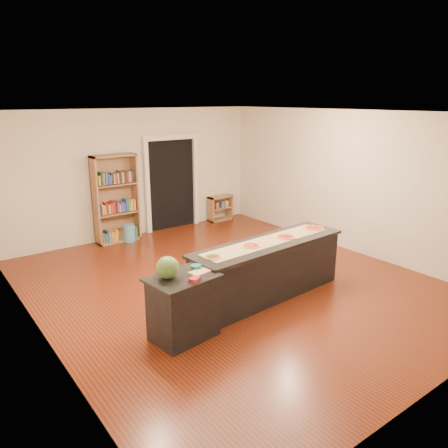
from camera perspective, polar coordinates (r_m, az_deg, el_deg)
room at (r=6.98m, az=0.98°, el=2.79°), size 6.00×7.00×2.80m
doorway at (r=10.33m, az=-6.87°, el=5.96°), size 1.40×0.09×2.21m
kitchen_island at (r=6.87m, az=5.75°, el=-5.84°), size 2.71×0.73×0.89m
side_counter at (r=5.72m, az=-5.34°, el=-10.74°), size 0.86×0.63×0.85m
bookshelf at (r=9.59m, az=-13.92°, el=3.20°), size 0.94×0.33×1.88m
low_shelf at (r=11.09m, az=-0.51°, el=2.09°), size 0.63×0.27×0.63m
waste_bin at (r=9.70m, az=-12.29°, el=-1.14°), size 0.26×0.26×0.38m
kraft_paper at (r=6.73m, az=5.68°, el=-2.26°), size 2.37×0.57×0.00m
watermelon at (r=5.46m, az=-7.37°, el=-5.66°), size 0.28×0.28×0.28m
cutting_board at (r=5.65m, az=-3.17°, el=-6.27°), size 0.29×0.22×0.02m
package_red at (r=5.38m, az=-3.83°, el=-7.25°), size 0.17×0.16×0.05m
package_teal at (r=5.76m, az=-3.66°, el=-5.62°), size 0.14×0.14×0.05m
pizza_a at (r=6.03m, az=-1.46°, el=-4.29°), size 0.26×0.26×0.02m
pizza_b at (r=6.48m, az=3.51°, el=-2.84°), size 0.27×0.27×0.02m
pizza_c at (r=6.95m, az=8.07°, el=-1.65°), size 0.31×0.31×0.02m
pizza_d at (r=7.49m, az=11.64°, el=-0.51°), size 0.31×0.31×0.02m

